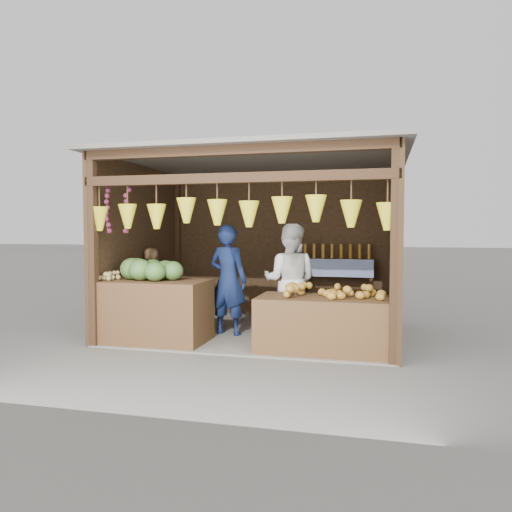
% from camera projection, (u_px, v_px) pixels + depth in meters
% --- Properties ---
extents(ground, '(80.00, 80.00, 0.00)m').
position_uv_depth(ground, '(260.00, 332.00, 7.62)').
color(ground, '#514F49').
rests_on(ground, ground).
extents(stall_structure, '(4.30, 3.30, 2.66)m').
position_uv_depth(stall_structure, '(257.00, 223.00, 7.50)').
color(stall_structure, slate).
rests_on(stall_structure, ground).
extents(back_shelf, '(1.25, 0.32, 1.32)m').
position_uv_depth(back_shelf, '(336.00, 270.00, 8.56)').
color(back_shelf, '#382314').
rests_on(back_shelf, ground).
extents(counter_left, '(1.47, 0.85, 0.87)m').
position_uv_depth(counter_left, '(154.00, 311.00, 6.91)').
color(counter_left, '#4A3218').
rests_on(counter_left, ground).
extents(counter_right, '(1.74, 0.85, 0.71)m').
position_uv_depth(counter_right, '(326.00, 325.00, 6.36)').
color(counter_right, '#4D2D19').
rests_on(counter_right, ground).
extents(stool, '(0.35, 0.35, 0.33)m').
position_uv_depth(stool, '(152.00, 316.00, 8.11)').
color(stool, black).
rests_on(stool, ground).
extents(man_standing, '(0.67, 0.51, 1.64)m').
position_uv_depth(man_standing, '(228.00, 280.00, 7.35)').
color(man_standing, '#131F47').
rests_on(man_standing, ground).
extents(woman_standing, '(0.83, 0.65, 1.65)m').
position_uv_depth(woman_standing, '(290.00, 281.00, 7.24)').
color(woman_standing, white).
rests_on(woman_standing, ground).
extents(vendor_seated, '(0.56, 0.53, 0.96)m').
position_uv_depth(vendor_seated, '(151.00, 277.00, 8.08)').
color(vendor_seated, '#503720').
rests_on(vendor_seated, stool).
extents(melon_pile, '(1.00, 0.50, 0.32)m').
position_uv_depth(melon_pile, '(152.00, 269.00, 6.93)').
color(melon_pile, '#1C4E14').
rests_on(melon_pile, counter_left).
extents(tanfruit_pile, '(0.34, 0.40, 0.13)m').
position_uv_depth(tanfruit_pile, '(110.00, 275.00, 6.97)').
color(tanfruit_pile, olive).
rests_on(tanfruit_pile, counter_left).
extents(mango_pile, '(1.40, 0.64, 0.22)m').
position_uv_depth(mango_pile, '(333.00, 289.00, 6.29)').
color(mango_pile, '#C65A1A').
rests_on(mango_pile, counter_right).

